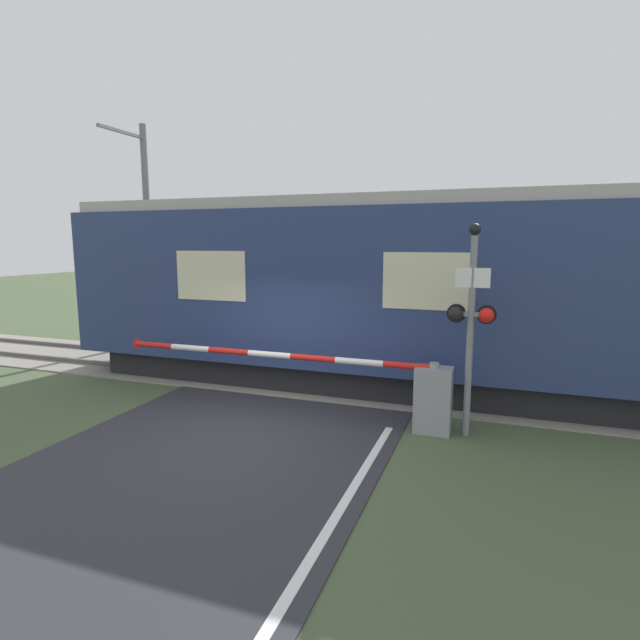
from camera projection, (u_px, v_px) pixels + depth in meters
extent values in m
plane|color=#475638|center=(243.00, 433.00, 8.34)|extent=(80.00, 80.00, 0.00)
cube|color=gray|center=(316.00, 378.00, 11.62)|extent=(36.00, 3.20, 0.03)
cube|color=#595451|center=(304.00, 384.00, 10.94)|extent=(36.00, 0.08, 0.10)
cube|color=#595451|center=(326.00, 368.00, 12.28)|extent=(36.00, 0.08, 0.10)
cube|color=black|center=(434.00, 377.00, 10.67)|extent=(15.07, 2.50, 0.60)
cube|color=navy|center=(437.00, 288.00, 10.37)|extent=(16.38, 2.94, 3.23)
cube|color=#ADA89E|center=(440.00, 202.00, 10.11)|extent=(16.06, 2.71, 0.24)
cube|color=beige|center=(428.00, 281.00, 8.96)|extent=(1.64, 0.02, 1.03)
cube|color=beige|center=(211.00, 276.00, 10.47)|extent=(1.64, 0.02, 1.03)
cube|color=gray|center=(433.00, 400.00, 8.30)|extent=(0.60, 0.44, 1.11)
cylinder|color=gray|center=(434.00, 368.00, 8.22)|extent=(0.16, 0.16, 0.18)
cylinder|color=red|center=(408.00, 366.00, 8.36)|extent=(0.86, 0.11, 0.11)
cylinder|color=white|center=(359.00, 362.00, 8.65)|extent=(0.86, 0.11, 0.11)
cylinder|color=red|center=(313.00, 358.00, 8.94)|extent=(0.86, 0.11, 0.11)
cylinder|color=white|center=(270.00, 355.00, 9.22)|extent=(0.86, 0.11, 0.11)
cylinder|color=red|center=(229.00, 351.00, 9.51)|extent=(0.86, 0.11, 0.11)
cylinder|color=white|center=(191.00, 348.00, 9.80)|extent=(0.86, 0.11, 0.11)
cylinder|color=red|center=(155.00, 345.00, 10.08)|extent=(0.86, 0.11, 0.11)
cylinder|color=red|center=(137.00, 344.00, 10.22)|extent=(0.20, 0.02, 0.20)
cylinder|color=gray|center=(470.00, 338.00, 8.00)|extent=(0.11, 0.11, 3.25)
cube|color=gray|center=(471.00, 314.00, 7.94)|extent=(0.59, 0.07, 0.07)
sphere|color=black|center=(456.00, 314.00, 7.97)|extent=(0.24, 0.24, 0.24)
sphere|color=red|center=(486.00, 315.00, 7.81)|extent=(0.24, 0.24, 0.24)
cylinder|color=black|center=(456.00, 313.00, 8.07)|extent=(0.30, 0.06, 0.30)
cylinder|color=black|center=(487.00, 315.00, 7.91)|extent=(0.30, 0.06, 0.30)
cube|color=white|center=(473.00, 278.00, 7.81)|extent=(0.53, 0.02, 0.31)
sphere|color=black|center=(475.00, 229.00, 7.73)|extent=(0.18, 0.18, 0.18)
cylinder|color=slate|center=(148.00, 237.00, 15.26)|extent=(0.20, 0.20, 6.62)
cube|color=slate|center=(122.00, 132.00, 13.98)|extent=(0.10, 1.80, 0.08)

